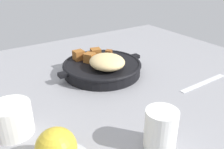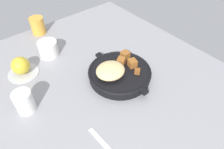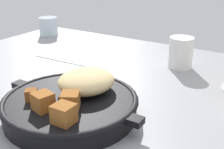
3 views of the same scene
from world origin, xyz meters
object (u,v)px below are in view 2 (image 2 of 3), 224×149
at_px(red_apple, 21,66).
at_px(ceramic_mug_white, 48,49).
at_px(white_creamer_pitcher, 24,102).
at_px(cast_iron_skillet, 119,73).
at_px(juice_glass_amber, 38,26).

relative_size(red_apple, ceramic_mug_white, 0.86).
xyz_separation_m(red_apple, ceramic_mug_white, (0.04, -0.14, -0.01)).
relative_size(white_creamer_pitcher, ceramic_mug_white, 0.98).
distance_m(cast_iron_skillet, red_apple, 0.40).
bearing_deg(juice_glass_amber, cast_iron_skillet, -168.92).
bearing_deg(ceramic_mug_white, juice_glass_amber, -12.68).
distance_m(red_apple, juice_glass_amber, 0.31).
height_order(red_apple, juice_glass_amber, juice_glass_amber).
bearing_deg(red_apple, ceramic_mug_white, -73.26).
height_order(white_creamer_pitcher, juice_glass_amber, juice_glass_amber).
bearing_deg(white_creamer_pitcher, cast_iron_skillet, -103.37).
distance_m(white_creamer_pitcher, ceramic_mug_white, 0.31).
distance_m(red_apple, ceramic_mug_white, 0.15).
relative_size(white_creamer_pitcher, juice_glass_amber, 0.97).
height_order(red_apple, ceramic_mug_white, red_apple).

